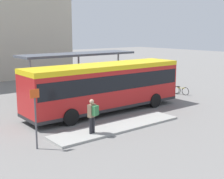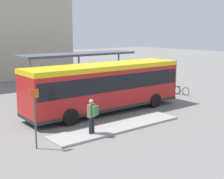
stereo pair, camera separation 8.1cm
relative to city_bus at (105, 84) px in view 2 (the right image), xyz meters
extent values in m
plane|color=slate|center=(-0.01, 0.00, -1.87)|extent=(120.00, 120.00, 0.00)
cube|color=#9E9E99|center=(-1.64, -3.28, -1.81)|extent=(8.07, 1.80, 0.12)
cube|color=red|center=(-0.01, 0.00, -0.09)|extent=(11.16, 2.62, 2.85)
cube|color=yellow|center=(-0.01, 0.00, 1.18)|extent=(11.18, 2.64, 0.30)
cube|color=black|center=(-0.01, 0.00, 0.25)|extent=(10.94, 2.65, 1.00)
cube|color=black|center=(5.55, 0.02, 0.25)|extent=(0.09, 2.37, 1.10)
cube|color=#28282B|center=(-0.01, 0.00, -1.42)|extent=(11.17, 2.63, 0.20)
cylinder|color=black|center=(3.44, 1.25, -1.37)|extent=(0.99, 0.28, 0.99)
cylinder|color=black|center=(3.45, -1.22, -1.37)|extent=(0.99, 0.28, 0.99)
cylinder|color=black|center=(-3.47, 1.22, -1.37)|extent=(0.99, 0.28, 0.99)
cylinder|color=black|center=(-3.46, -1.25, -1.37)|extent=(0.99, 0.28, 0.99)
cylinder|color=#232328|center=(-3.60, -3.48, -1.31)|extent=(0.17, 0.17, 0.88)
cylinder|color=#232328|center=(-3.41, -3.42, -1.31)|extent=(0.17, 0.17, 0.88)
cube|color=#7A664C|center=(-3.50, -3.45, -0.54)|extent=(0.49, 0.36, 0.66)
cube|color=#337542|center=(-3.44, -3.67, -0.50)|extent=(0.38, 0.30, 0.50)
sphere|color=tan|center=(-3.50, -3.45, -0.06)|extent=(0.24, 0.24, 0.24)
torus|color=black|center=(8.49, 0.09, -1.53)|extent=(0.13, 0.69, 0.69)
torus|color=black|center=(8.37, 1.00, -1.53)|extent=(0.13, 0.69, 0.69)
cylinder|color=gold|center=(8.43, 0.55, -1.31)|extent=(0.13, 0.72, 0.04)
cylinder|color=gold|center=(8.41, 0.71, -1.36)|extent=(0.04, 0.04, 0.34)
cube|color=black|center=(8.41, 0.71, -1.20)|extent=(0.09, 0.19, 0.04)
cylinder|color=gold|center=(8.48, 0.18, -1.23)|extent=(0.48, 0.09, 0.03)
torus|color=black|center=(8.18, 1.77, -1.52)|extent=(0.12, 0.71, 0.71)
torus|color=black|center=(8.28, 0.81, -1.52)|extent=(0.12, 0.71, 0.71)
cylinder|color=#2847AD|center=(8.23, 1.29, -1.29)|extent=(0.12, 0.75, 0.04)
cylinder|color=#2847AD|center=(8.25, 1.12, -1.35)|extent=(0.04, 0.04, 0.35)
cube|color=black|center=(8.25, 1.12, -1.17)|extent=(0.09, 0.19, 0.04)
cylinder|color=#2847AD|center=(8.19, 1.67, -1.21)|extent=(0.48, 0.08, 0.03)
torus|color=black|center=(8.22, 2.47, -1.55)|extent=(0.09, 0.66, 0.65)
torus|color=black|center=(8.28, 1.59, -1.55)|extent=(0.09, 0.66, 0.65)
cylinder|color=red|center=(8.25, 2.03, -1.34)|extent=(0.08, 0.69, 0.04)
cylinder|color=red|center=(8.26, 1.87, -1.39)|extent=(0.04, 0.04, 0.32)
cube|color=black|center=(8.26, 1.87, -1.23)|extent=(0.08, 0.18, 0.04)
cylinder|color=red|center=(8.22, 2.38, -1.26)|extent=(0.48, 0.06, 0.03)
cube|color=#4C515B|center=(1.81, 6.15, 1.54)|extent=(10.24, 2.70, 0.18)
cylinder|color=gray|center=(-2.54, 6.15, -0.21)|extent=(0.16, 0.16, 3.32)
cylinder|color=gray|center=(6.16, 6.15, -0.21)|extent=(0.16, 0.16, 3.32)
cylinder|color=gray|center=(1.81, 6.15, -0.21)|extent=(0.16, 0.16, 3.32)
cylinder|color=slate|center=(2.70, 4.09, -1.59)|extent=(0.81, 0.81, 0.56)
sphere|color=#337F38|center=(2.70, 4.09, -0.96)|extent=(0.93, 0.93, 0.93)
cylinder|color=#4C4C51|center=(-6.56, -3.40, -0.67)|extent=(0.08, 0.08, 2.40)
cube|color=#D84C19|center=(-6.56, -3.40, 0.73)|extent=(0.44, 0.03, 0.40)
camera|label=1|loc=(-12.29, -16.22, 3.51)|focal=50.00mm
camera|label=2|loc=(-12.23, -16.27, 3.51)|focal=50.00mm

